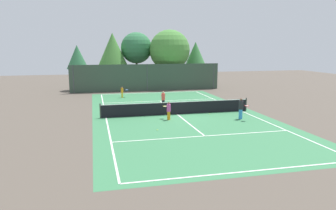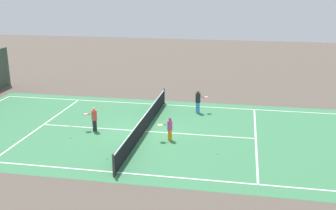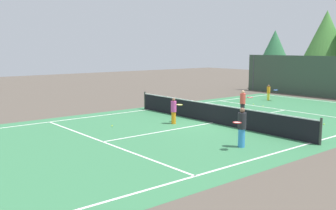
# 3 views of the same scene
# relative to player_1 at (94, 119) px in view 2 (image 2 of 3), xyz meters

# --- Properties ---
(ground_plane) EXTENTS (80.00, 80.00, 0.00)m
(ground_plane) POSITION_rel_player_1_xyz_m (0.47, -2.92, -0.75)
(ground_plane) COLOR brown
(court_surface) EXTENTS (13.00, 25.00, 0.01)m
(court_surface) POSITION_rel_player_1_xyz_m (0.47, -2.92, -0.75)
(court_surface) COLOR #387A4C
(court_surface) RESTS_ON ground_plane
(tennis_net) EXTENTS (11.90, 0.10, 1.10)m
(tennis_net) POSITION_rel_player_1_xyz_m (0.47, -2.92, -0.24)
(tennis_net) COLOR #333833
(tennis_net) RESTS_ON ground_plane
(player_1) EXTENTS (0.42, 0.89, 1.45)m
(player_1) POSITION_rel_player_1_xyz_m (0.00, 0.00, 0.00)
(player_1) COLOR #232328
(player_1) RESTS_ON ground_plane
(player_2) EXTENTS (0.58, 0.91, 1.55)m
(player_2) POSITION_rel_player_1_xyz_m (4.60, -5.59, 0.05)
(player_2) COLOR #388CD8
(player_2) RESTS_ON ground_plane
(player_3) EXTENTS (0.50, 0.87, 1.32)m
(player_3) POSITION_rel_player_1_xyz_m (-0.63, -4.60, -0.06)
(player_3) COLOR orange
(player_3) RESTS_ON ground_plane
(tennis_ball_0) EXTENTS (0.07, 0.07, 0.07)m
(tennis_ball_0) POSITION_rel_player_1_xyz_m (-2.03, -7.38, -0.72)
(tennis_ball_0) COLOR #CCE533
(tennis_ball_0) RESTS_ON ground_plane
(tennis_ball_1) EXTENTS (0.07, 0.07, 0.07)m
(tennis_ball_1) POSITION_rel_player_1_xyz_m (4.35, 1.04, -0.72)
(tennis_ball_1) COLOR #CCE533
(tennis_ball_1) RESTS_ON ground_plane
(tennis_ball_2) EXTENTS (0.07, 0.07, 0.07)m
(tennis_ball_2) POSITION_rel_player_1_xyz_m (-2.29, 3.88, -0.72)
(tennis_ball_2) COLOR #CCE533
(tennis_ball_2) RESTS_ON ground_plane
(tennis_ball_3) EXTENTS (0.07, 0.07, 0.07)m
(tennis_ball_3) POSITION_rel_player_1_xyz_m (-3.69, -2.02, -0.72)
(tennis_ball_3) COLOR #CCE533
(tennis_ball_3) RESTS_ON ground_plane
(tennis_ball_4) EXTENTS (0.07, 0.07, 0.07)m
(tennis_ball_4) POSITION_rel_player_1_xyz_m (1.85, 7.17, -0.72)
(tennis_ball_4) COLOR #CCE533
(tennis_ball_4) RESTS_ON ground_plane
(tennis_ball_5) EXTENTS (0.07, 0.07, 0.07)m
(tennis_ball_5) POSITION_rel_player_1_xyz_m (-1.34, 0.92, -0.72)
(tennis_ball_5) COLOR #CCE533
(tennis_ball_5) RESTS_ON ground_plane
(tennis_ball_6) EXTENTS (0.07, 0.07, 0.07)m
(tennis_ball_6) POSITION_rel_player_1_xyz_m (2.96, -3.50, -0.72)
(tennis_ball_6) COLOR #CCE533
(tennis_ball_6) RESTS_ON ground_plane
(tennis_ball_7) EXTENTS (0.07, 0.07, 0.07)m
(tennis_ball_7) POSITION_rel_player_1_xyz_m (0.44, 1.69, -0.72)
(tennis_ball_7) COLOR #CCE533
(tennis_ball_7) RESTS_ON ground_plane
(tennis_ball_8) EXTENTS (0.07, 0.07, 0.07)m
(tennis_ball_8) POSITION_rel_player_1_xyz_m (-1.34, 3.67, -0.72)
(tennis_ball_8) COLOR #CCE533
(tennis_ball_8) RESTS_ON ground_plane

